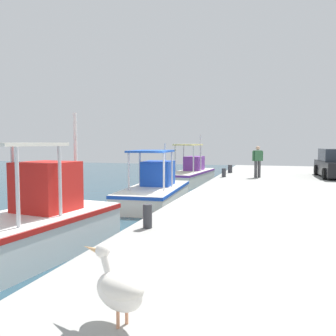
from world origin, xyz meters
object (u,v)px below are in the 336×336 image
at_px(pelican, 119,288).
at_px(fisherman_standing, 258,160).
at_px(mooring_bollard_second, 224,173).
at_px(mooring_bollard_nearest, 148,216).
at_px(fishing_boat_third, 155,190).
at_px(mooring_bollard_third, 230,169).
at_px(fishing_boat_second, 33,224).
at_px(fishing_boat_fourth, 191,174).

relative_size(pelican, fisherman_standing, 0.55).
bearing_deg(mooring_bollard_second, mooring_bollard_nearest, -180.00).
bearing_deg(fisherman_standing, mooring_bollard_nearest, 171.76).
xyz_separation_m(pelican, mooring_bollard_nearest, (4.04, 1.18, -0.13)).
xyz_separation_m(fishing_boat_third, mooring_bollard_nearest, (-7.18, -2.32, 0.44)).
relative_size(fishing_boat_third, mooring_bollard_nearest, 10.58).
relative_size(mooring_bollard_nearest, mooring_bollard_third, 1.07).
bearing_deg(mooring_bollard_nearest, fishing_boat_second, 95.08).
bearing_deg(mooring_bollard_second, fishing_boat_third, 155.18).
height_order(fishing_boat_third, mooring_bollard_second, fishing_boat_third).
bearing_deg(fishing_boat_second, fishing_boat_fourth, -1.24).
bearing_deg(fishing_boat_second, mooring_bollard_nearest, -84.92).
distance_m(fisherman_standing, mooring_bollard_nearest, 12.58).
bearing_deg(fishing_boat_fourth, mooring_bollard_third, -91.22).
distance_m(mooring_bollard_second, mooring_bollard_third, 2.82).
distance_m(fisherman_standing, mooring_bollard_third, 3.23).
relative_size(fishing_boat_third, mooring_bollard_third, 11.30).
distance_m(fishing_boat_third, fishing_boat_fourth, 7.89).
height_order(mooring_bollard_nearest, mooring_bollard_third, mooring_bollard_nearest).
bearing_deg(fishing_boat_second, mooring_bollard_third, -10.64).
relative_size(fishing_boat_second, fisherman_standing, 2.84).
xyz_separation_m(fishing_boat_fourth, fisherman_standing, (-2.64, -4.33, 1.12)).
relative_size(fishing_boat_second, fishing_boat_third, 0.86).
distance_m(fishing_boat_third, mooring_bollard_second, 5.54).
bearing_deg(fishing_boat_third, mooring_bollard_nearest, -162.11).
height_order(fishing_boat_fourth, pelican, fishing_boat_fourth).
height_order(fishing_boat_second, mooring_bollard_third, fishing_boat_second).
bearing_deg(fishing_boat_third, mooring_bollard_third, -16.50).
relative_size(pelican, mooring_bollard_nearest, 1.77).
relative_size(fishing_boat_second, pelican, 5.17).
bearing_deg(mooring_bollard_nearest, fishing_boat_third, 17.89).
distance_m(fishing_boat_second, fishing_boat_third, 7.46).
xyz_separation_m(fishing_boat_third, fishing_boat_fourth, (7.89, 0.22, 0.01)).
bearing_deg(mooring_bollard_nearest, pelican, -163.72).
xyz_separation_m(fisherman_standing, mooring_bollard_nearest, (-12.43, 1.80, -0.69)).
bearing_deg(mooring_bollard_nearest, fishing_boat_fourth, 9.55).
bearing_deg(fishing_boat_second, mooring_bollard_second, -12.97).
height_order(fishing_boat_third, fishing_boat_fourth, fishing_boat_fourth).
height_order(fishing_boat_second, fishing_boat_third, fishing_boat_second).
relative_size(fisherman_standing, mooring_bollard_third, 3.44).
distance_m(fishing_boat_second, fishing_boat_fourth, 15.33).
bearing_deg(mooring_bollard_second, fishing_boat_fourth, 41.46).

